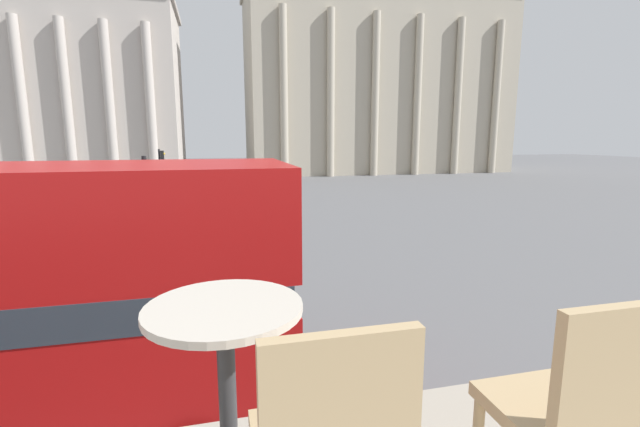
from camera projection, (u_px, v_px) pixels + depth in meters
name	position (u px, v px, depth m)	size (l,w,h in m)	color
cafe_dining_table	(226.00, 353.00, 1.65)	(0.60, 0.60, 0.73)	#2D2D30
cafe_chair_1	(576.00, 412.00, 1.33)	(0.40, 0.40, 0.91)	tan
plaza_building_left	(65.00, 92.00, 45.80)	(23.94, 13.15, 18.77)	#BCB2A8
plaza_building_right	(377.00, 86.00, 57.98)	(35.16, 14.01, 22.94)	#B2A893
traffic_light_near	(151.00, 212.00, 11.07)	(0.42, 0.24, 4.14)	black
traffic_light_mid	(274.00, 189.00, 20.00)	(0.42, 0.24, 3.43)	black
traffic_light_far	(161.00, 171.00, 27.06)	(0.42, 0.24, 3.90)	black
car_navy	(138.00, 196.00, 29.04)	(4.20, 1.93, 1.35)	black
pedestrian_olive	(220.00, 197.00, 27.20)	(0.32, 0.32, 1.59)	#282B33
pedestrian_yellow	(67.00, 234.00, 16.56)	(0.32, 0.32, 1.63)	#282B33
pedestrian_white	(219.00, 200.00, 24.93)	(0.32, 0.32, 1.72)	#282B33
pedestrian_red	(52.00, 208.00, 22.23)	(0.32, 0.32, 1.74)	#282B33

